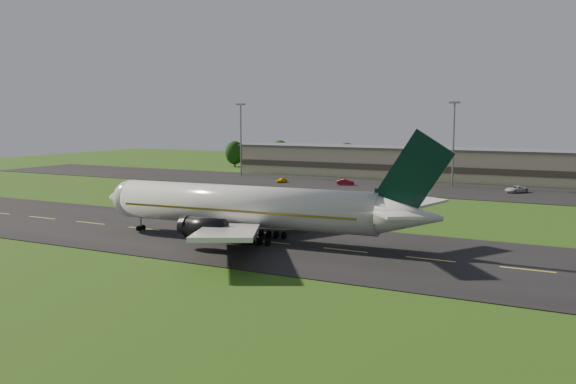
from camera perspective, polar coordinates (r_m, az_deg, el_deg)
The scene contains 10 objects.
ground at distance 87.07m, azimuth -1.59°, elevation -4.54°, with size 360.00×360.00×0.00m, color #244B12.
taxiway at distance 87.06m, azimuth -1.59°, elevation -4.51°, with size 220.00×30.00×0.10m, color black.
apron at distance 153.11m, azimuth 11.85°, elevation 0.30°, with size 260.00×30.00×0.10m, color black.
airliner at distance 87.93m, azimuth -3.39°, elevation -1.35°, with size 51.29×42.07×15.57m.
terminal at distance 174.58m, azimuth 16.13°, elevation 2.27°, with size 145.00×16.00×8.40m.
light_mast_west at distance 182.32m, azimuth -4.22°, elevation 5.47°, with size 2.40×1.20×20.35m.
light_mast_centre at distance 158.66m, azimuth 14.52°, elevation 5.05°, with size 2.40×1.20×20.35m.
service_vehicle_a at distance 162.86m, azimuth -0.58°, elevation 1.06°, with size 1.39×3.45×1.18m, color yellow.
service_vehicle_b at distance 157.55m, azimuth 5.13°, elevation 0.88°, with size 1.48×4.25×1.40m, color maroon.
service_vehicle_c at distance 150.30m, azimuth 19.62°, elevation 0.23°, with size 2.50×5.41×1.50m, color silver.
Camera 1 is at (42.22, -74.17, 17.29)m, focal length 40.00 mm.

